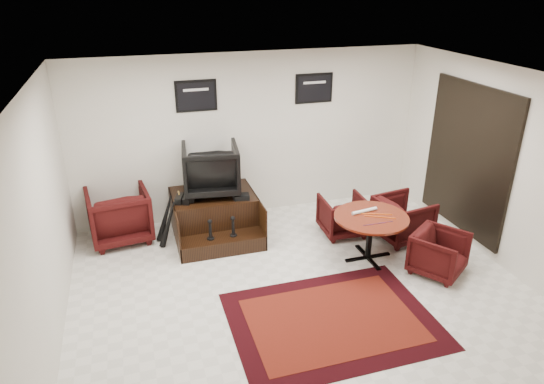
{
  "coord_description": "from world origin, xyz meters",
  "views": [
    {
      "loc": [
        -1.96,
        -5.16,
        3.85
      ],
      "look_at": [
        -0.12,
        0.9,
        1.05
      ],
      "focal_mm": 32.0,
      "sensor_mm": 36.0,
      "label": 1
    }
  ],
  "objects_px": {
    "table_chair_back": "(343,214)",
    "table_chair_corner": "(439,251)",
    "shine_podium": "(215,216)",
    "table_chair_window": "(403,216)",
    "shine_chair": "(211,167)",
    "armchair_side": "(119,212)",
    "meeting_table": "(371,222)"
  },
  "relations": [
    {
      "from": "table_chair_back",
      "to": "table_chair_corner",
      "type": "xyz_separation_m",
      "value": [
        0.8,
        -1.47,
        -0.01
      ]
    },
    {
      "from": "shine_podium",
      "to": "table_chair_window",
      "type": "distance_m",
      "value": 3.02
    },
    {
      "from": "table_chair_back",
      "to": "shine_podium",
      "type": "bearing_deg",
      "value": -14.0
    },
    {
      "from": "table_chair_corner",
      "to": "shine_chair",
      "type": "bearing_deg",
      "value": 106.99
    },
    {
      "from": "shine_podium",
      "to": "armchair_side",
      "type": "distance_m",
      "value": 1.51
    },
    {
      "from": "shine_podium",
      "to": "meeting_table",
      "type": "relative_size",
      "value": 1.27
    },
    {
      "from": "shine_podium",
      "to": "shine_chair",
      "type": "height_order",
      "value": "shine_chair"
    },
    {
      "from": "meeting_table",
      "to": "table_chair_window",
      "type": "distance_m",
      "value": 0.92
    },
    {
      "from": "armchair_side",
      "to": "table_chair_back",
      "type": "relative_size",
      "value": 1.33
    },
    {
      "from": "shine_chair",
      "to": "armchair_side",
      "type": "relative_size",
      "value": 0.95
    },
    {
      "from": "armchair_side",
      "to": "meeting_table",
      "type": "xyz_separation_m",
      "value": [
        3.52,
        -1.69,
        0.15
      ]
    },
    {
      "from": "meeting_table",
      "to": "table_chair_back",
      "type": "relative_size",
      "value": 1.53
    },
    {
      "from": "shine_podium",
      "to": "table_chair_window",
      "type": "relative_size",
      "value": 1.75
    },
    {
      "from": "armchair_side",
      "to": "table_chair_corner",
      "type": "bearing_deg",
      "value": 144.47
    },
    {
      "from": "table_chair_corner",
      "to": "table_chair_window",
      "type": "bearing_deg",
      "value": 53.05
    },
    {
      "from": "armchair_side",
      "to": "table_chair_corner",
      "type": "relative_size",
      "value": 1.36
    },
    {
      "from": "shine_chair",
      "to": "table_chair_back",
      "type": "distance_m",
      "value": 2.26
    },
    {
      "from": "shine_chair",
      "to": "table_chair_back",
      "type": "bearing_deg",
      "value": 167.3
    },
    {
      "from": "shine_podium",
      "to": "shine_chair",
      "type": "bearing_deg",
      "value": 90.0
    },
    {
      "from": "shine_podium",
      "to": "table_chair_window",
      "type": "height_order",
      "value": "table_chair_window"
    },
    {
      "from": "shine_podium",
      "to": "table_chair_window",
      "type": "bearing_deg",
      "value": -19.73
    },
    {
      "from": "table_chair_back",
      "to": "table_chair_corner",
      "type": "height_order",
      "value": "table_chair_back"
    },
    {
      "from": "shine_podium",
      "to": "table_chair_window",
      "type": "xyz_separation_m",
      "value": [
        2.84,
        -1.02,
        0.07
      ]
    },
    {
      "from": "shine_chair",
      "to": "table_chair_back",
      "type": "xyz_separation_m",
      "value": [
        2.0,
        -0.72,
        -0.77
      ]
    },
    {
      "from": "table_chair_back",
      "to": "table_chair_corner",
      "type": "relative_size",
      "value": 1.02
    },
    {
      "from": "shine_podium",
      "to": "table_chair_corner",
      "type": "distance_m",
      "value": 3.48
    },
    {
      "from": "shine_podium",
      "to": "shine_chair",
      "type": "relative_size",
      "value": 1.54
    },
    {
      "from": "table_chair_corner",
      "to": "armchair_side",
      "type": "bearing_deg",
      "value": 116.54
    },
    {
      "from": "table_chair_window",
      "to": "table_chair_corner",
      "type": "distance_m",
      "value": 1.04
    },
    {
      "from": "armchair_side",
      "to": "table_chair_window",
      "type": "xyz_separation_m",
      "value": [
        4.31,
        -1.29,
        -0.08
      ]
    },
    {
      "from": "shine_podium",
      "to": "table_chair_back",
      "type": "xyz_separation_m",
      "value": [
        2.0,
        -0.58,
        0.04
      ]
    },
    {
      "from": "table_chair_back",
      "to": "table_chair_window",
      "type": "bearing_deg",
      "value": 154.83
    }
  ]
}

